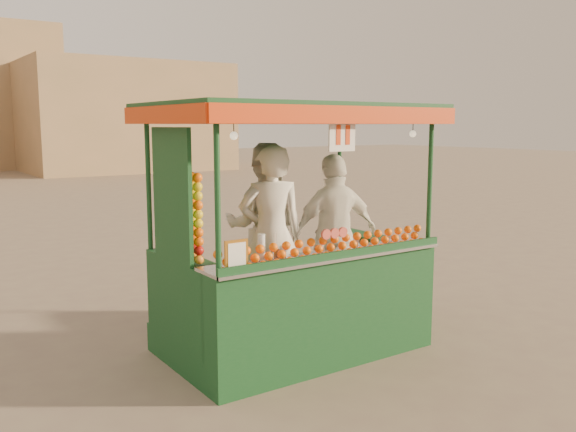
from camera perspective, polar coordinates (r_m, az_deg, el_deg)
ground at (r=6.17m, az=-0.38°, el=-11.80°), size 90.00×90.00×0.00m
building_right at (r=30.57m, az=-14.92°, el=8.85°), size 9.00×6.00×5.00m
juice_cart at (r=5.73m, az=0.40°, el=-5.49°), size 2.56×1.66×2.33m
vendor_left at (r=5.76m, az=-1.57°, el=-1.77°), size 0.72×0.59×1.69m
vendor_middle at (r=6.19m, az=-2.18°, el=-1.04°), size 1.04×1.01×1.69m
vendor_right at (r=6.10m, az=4.39°, el=-1.69°), size 0.98×0.52×1.59m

